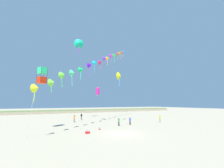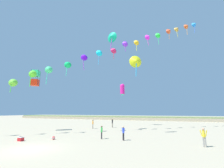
{
  "view_description": "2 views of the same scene",
  "coord_description": "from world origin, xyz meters",
  "px_view_note": "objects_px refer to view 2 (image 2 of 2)",
  "views": [
    {
      "loc": [
        -11.21,
        -18.57,
        4.24
      ],
      "look_at": [
        3.43,
        9.16,
        8.27
      ],
      "focal_mm": 24.0,
      "sensor_mm": 36.0,
      "label": 1
    },
    {
      "loc": [
        11.35,
        -9.95,
        3.11
      ],
      "look_at": [
        3.13,
        10.79,
        7.26
      ],
      "focal_mm": 24.0,
      "sensor_mm": 36.0,
      "label": 2
    }
  ],
  "objects_px": {
    "person_near_left": "(204,136)",
    "large_kite_high_solo": "(122,89)",
    "large_kite_mid_trail": "(136,61)",
    "person_far_left": "(102,131)",
    "person_far_right": "(123,132)",
    "person_near_right": "(112,123)",
    "beach_cooler": "(21,139)",
    "beach_ball": "(54,138)",
    "person_mid_center": "(93,124)",
    "large_kite_low_lead": "(111,37)",
    "large_kite_outer_drift": "(35,78)"
  },
  "relations": [
    {
      "from": "person_mid_center",
      "to": "large_kite_mid_trail",
      "type": "bearing_deg",
      "value": -23.66
    },
    {
      "from": "person_mid_center",
      "to": "beach_cooler",
      "type": "xyz_separation_m",
      "value": [
        -1.42,
        -13.5,
        -0.73
      ]
    },
    {
      "from": "person_mid_center",
      "to": "large_kite_mid_trail",
      "type": "relative_size",
      "value": 0.48
    },
    {
      "from": "person_far_right",
      "to": "beach_ball",
      "type": "bearing_deg",
      "value": -162.49
    },
    {
      "from": "person_near_left",
      "to": "large_kite_low_lead",
      "type": "xyz_separation_m",
      "value": [
        -14.79,
        14.21,
        19.66
      ]
    },
    {
      "from": "person_mid_center",
      "to": "person_far_left",
      "type": "relative_size",
      "value": 1.09
    },
    {
      "from": "person_near_left",
      "to": "person_near_right",
      "type": "height_order",
      "value": "person_near_right"
    },
    {
      "from": "large_kite_mid_trail",
      "to": "large_kite_high_solo",
      "type": "relative_size",
      "value": 1.47
    },
    {
      "from": "person_far_right",
      "to": "beach_cooler",
      "type": "relative_size",
      "value": 2.66
    },
    {
      "from": "person_near_left",
      "to": "large_kite_high_solo",
      "type": "height_order",
      "value": "large_kite_high_solo"
    },
    {
      "from": "person_far_left",
      "to": "large_kite_mid_trail",
      "type": "relative_size",
      "value": 0.45
    },
    {
      "from": "person_near_left",
      "to": "large_kite_outer_drift",
      "type": "bearing_deg",
      "value": 174.85
    },
    {
      "from": "person_mid_center",
      "to": "large_kite_low_lead",
      "type": "distance_m",
      "value": 20.34
    },
    {
      "from": "large_kite_low_lead",
      "to": "large_kite_mid_trail",
      "type": "height_order",
      "value": "large_kite_low_lead"
    },
    {
      "from": "large_kite_outer_drift",
      "to": "beach_ball",
      "type": "xyz_separation_m",
      "value": [
        8.63,
        -4.21,
        -8.63
      ]
    },
    {
      "from": "person_near_left",
      "to": "large_kite_mid_trail",
      "type": "xyz_separation_m",
      "value": [
        -7.14,
        5.31,
        9.73
      ]
    },
    {
      "from": "beach_cooler",
      "to": "person_far_left",
      "type": "bearing_deg",
      "value": 29.45
    },
    {
      "from": "beach_ball",
      "to": "large_kite_low_lead",
      "type": "bearing_deg",
      "value": 88.1
    },
    {
      "from": "person_near_right",
      "to": "large_kite_high_solo",
      "type": "xyz_separation_m",
      "value": [
        3.14,
        -2.96,
        6.2
      ]
    },
    {
      "from": "person_near_left",
      "to": "person_far_right",
      "type": "bearing_deg",
      "value": 177.44
    },
    {
      "from": "person_far_left",
      "to": "beach_cooler",
      "type": "relative_size",
      "value": 2.6
    },
    {
      "from": "beach_cooler",
      "to": "person_near_right",
      "type": "bearing_deg",
      "value": 76.46
    },
    {
      "from": "large_kite_low_lead",
      "to": "beach_cooler",
      "type": "distance_m",
      "value": 27.58
    },
    {
      "from": "person_near_left",
      "to": "large_kite_mid_trail",
      "type": "distance_m",
      "value": 13.19
    },
    {
      "from": "person_far_right",
      "to": "large_kite_high_solo",
      "type": "distance_m",
      "value": 11.78
    },
    {
      "from": "person_far_left",
      "to": "beach_ball",
      "type": "distance_m",
      "value": 5.52
    },
    {
      "from": "large_kite_high_solo",
      "to": "beach_cooler",
      "type": "relative_size",
      "value": 3.97
    },
    {
      "from": "person_mid_center",
      "to": "beach_ball",
      "type": "bearing_deg",
      "value": -83.77
    },
    {
      "from": "person_far_right",
      "to": "large_kite_outer_drift",
      "type": "distance_m",
      "value": 18.15
    },
    {
      "from": "person_near_left",
      "to": "beach_cooler",
      "type": "relative_size",
      "value": 2.91
    },
    {
      "from": "beach_cooler",
      "to": "beach_ball",
      "type": "distance_m",
      "value": 3.34
    },
    {
      "from": "person_near_right",
      "to": "person_mid_center",
      "type": "relative_size",
      "value": 1.04
    },
    {
      "from": "large_kite_high_solo",
      "to": "beach_ball",
      "type": "bearing_deg",
      "value": -110.85
    },
    {
      "from": "person_far_right",
      "to": "large_kite_outer_drift",
      "type": "xyz_separation_m",
      "value": [
        -16.23,
        1.82,
        7.92
      ]
    },
    {
      "from": "person_far_right",
      "to": "large_kite_mid_trail",
      "type": "relative_size",
      "value": 0.46
    },
    {
      "from": "person_far_right",
      "to": "person_mid_center",
      "type": "bearing_deg",
      "value": 134.21
    },
    {
      "from": "person_far_right",
      "to": "large_kite_high_solo",
      "type": "height_order",
      "value": "large_kite_high_solo"
    },
    {
      "from": "large_kite_low_lead",
      "to": "large_kite_outer_drift",
      "type": "height_order",
      "value": "large_kite_low_lead"
    },
    {
      "from": "large_kite_high_solo",
      "to": "beach_ball",
      "type": "xyz_separation_m",
      "value": [
        -4.53,
        -11.88,
        -6.99
      ]
    },
    {
      "from": "beach_ball",
      "to": "person_far_left",
      "type": "bearing_deg",
      "value": 24.97
    },
    {
      "from": "person_near_right",
      "to": "person_far_left",
      "type": "height_order",
      "value": "person_near_right"
    },
    {
      "from": "person_far_right",
      "to": "beach_ball",
      "type": "xyz_separation_m",
      "value": [
        -7.6,
        -2.4,
        -0.71
      ]
    },
    {
      "from": "person_near_left",
      "to": "person_far_left",
      "type": "distance_m",
      "value": 10.36
    },
    {
      "from": "large_kite_low_lead",
      "to": "large_kite_mid_trail",
      "type": "distance_m",
      "value": 15.37
    },
    {
      "from": "large_kite_mid_trail",
      "to": "beach_ball",
      "type": "height_order",
      "value": "large_kite_mid_trail"
    },
    {
      "from": "person_near_left",
      "to": "large_kite_high_solo",
      "type": "distance_m",
      "value": 15.87
    },
    {
      "from": "person_mid_center",
      "to": "large_kite_high_solo",
      "type": "distance_m",
      "value": 8.51
    },
    {
      "from": "large_kite_outer_drift",
      "to": "person_mid_center",
      "type": "bearing_deg",
      "value": 44.62
    },
    {
      "from": "large_kite_outer_drift",
      "to": "beach_ball",
      "type": "relative_size",
      "value": 7.38
    },
    {
      "from": "large_kite_high_solo",
      "to": "beach_ball",
      "type": "height_order",
      "value": "large_kite_high_solo"
    }
  ]
}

